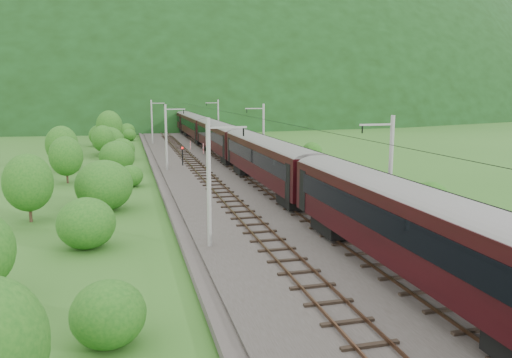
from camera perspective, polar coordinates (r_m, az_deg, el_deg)
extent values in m
plane|color=#2A571B|center=(33.34, 5.38, -7.27)|extent=(600.00, 600.00, 0.00)
cube|color=#38332D|center=(42.49, 0.75, -3.22)|extent=(14.00, 220.00, 0.30)
cube|color=#513523|center=(41.71, -3.38, -3.00)|extent=(0.08, 220.00, 0.15)
cube|color=#513523|center=(42.01, -1.46, -2.89)|extent=(0.08, 220.00, 0.15)
cube|color=black|center=(41.88, -2.42, -3.13)|extent=(2.40, 220.00, 0.12)
cube|color=#513523|center=(42.88, 2.92, -2.64)|extent=(0.08, 220.00, 0.15)
cube|color=#513523|center=(43.33, 4.73, -2.53)|extent=(0.08, 220.00, 0.15)
cube|color=black|center=(43.13, 3.83, -2.76)|extent=(2.40, 220.00, 0.12)
cylinder|color=gray|center=(30.76, -5.41, -0.48)|extent=(0.28, 0.28, 8.00)
cube|color=gray|center=(30.55, -3.28, 5.91)|extent=(2.40, 0.12, 0.12)
cylinder|color=black|center=(30.78, -1.44, 5.40)|extent=(0.10, 0.10, 0.50)
cylinder|color=gray|center=(62.30, -10.23, 4.72)|extent=(0.28, 0.28, 8.00)
cube|color=gray|center=(62.19, -9.22, 7.88)|extent=(2.40, 0.12, 0.12)
cylinder|color=black|center=(62.31, -8.28, 7.63)|extent=(0.10, 0.10, 0.50)
cylinder|color=gray|center=(94.15, -11.81, 6.41)|extent=(0.28, 0.28, 8.00)
cube|color=gray|center=(94.08, -11.15, 8.50)|extent=(2.40, 0.12, 0.12)
cylinder|color=black|center=(94.16, -10.53, 8.34)|extent=(0.10, 0.10, 0.50)
cylinder|color=gray|center=(126.08, -12.60, 7.24)|extent=(0.28, 0.28, 8.00)
cube|color=gray|center=(126.03, -12.11, 8.80)|extent=(2.40, 0.12, 0.12)
cylinder|color=black|center=(126.08, -11.64, 8.68)|extent=(0.10, 0.10, 0.50)
cylinder|color=gray|center=(158.03, -13.07, 7.74)|extent=(0.28, 0.28, 8.00)
cube|color=gray|center=(157.99, -12.68, 8.98)|extent=(2.40, 0.12, 0.12)
cylinder|color=black|center=(158.04, -12.31, 8.89)|extent=(0.10, 0.10, 0.50)
cylinder|color=gray|center=(34.93, 15.09, 0.48)|extent=(0.28, 0.28, 8.00)
cube|color=gray|center=(33.97, 13.58, 6.06)|extent=(2.40, 0.12, 0.12)
cylinder|color=black|center=(33.53, 12.05, 5.56)|extent=(0.10, 0.10, 0.50)
cylinder|color=gray|center=(64.46, 0.86, 5.05)|extent=(0.28, 0.28, 8.00)
cube|color=gray|center=(63.95, -0.18, 8.06)|extent=(2.40, 0.12, 0.12)
cylinder|color=black|center=(63.71, -1.05, 7.78)|extent=(0.10, 0.10, 0.50)
cylinder|color=gray|center=(95.60, -4.33, 6.64)|extent=(0.28, 0.28, 8.00)
cube|color=gray|center=(95.25, -5.07, 8.67)|extent=(2.40, 0.12, 0.12)
cylinder|color=black|center=(95.09, -5.67, 8.47)|extent=(0.10, 0.10, 0.50)
cylinder|color=gray|center=(127.16, -6.97, 7.43)|extent=(0.28, 0.28, 8.00)
cube|color=gray|center=(126.90, -7.54, 8.95)|extent=(2.40, 0.12, 0.12)
cylinder|color=black|center=(126.78, -7.99, 8.80)|extent=(0.10, 0.10, 0.50)
cylinder|color=gray|center=(158.90, -8.56, 7.89)|extent=(0.28, 0.28, 8.00)
cube|color=gray|center=(158.69, -9.03, 9.11)|extent=(2.40, 0.12, 0.12)
cylinder|color=black|center=(158.60, -9.39, 8.99)|extent=(0.10, 0.10, 0.50)
cylinder|color=black|center=(40.88, -2.49, 6.11)|extent=(0.03, 198.00, 0.03)
cylinder|color=black|center=(42.16, 3.94, 6.21)|extent=(0.03, 198.00, 0.03)
ellipsoid|color=black|center=(290.24, -12.65, 7.82)|extent=(504.00, 360.00, 244.00)
cube|color=black|center=(25.90, 17.23, -5.26)|extent=(3.25, 24.64, 3.36)
cylinder|color=slate|center=(25.55, 17.41, -1.98)|extent=(3.25, 24.51, 3.25)
cube|color=black|center=(24.98, 14.07, -4.70)|extent=(0.05, 21.68, 1.29)
cube|color=black|center=(26.69, 20.28, -4.09)|extent=(0.05, 21.68, 1.29)
cube|color=black|center=(33.81, 9.32, -5.21)|extent=(2.46, 3.58, 1.01)
cube|color=black|center=(48.95, 1.37, 2.24)|extent=(3.25, 24.64, 3.36)
cylinder|color=slate|center=(48.77, 1.37, 4.00)|extent=(3.25, 24.51, 3.25)
cube|color=black|center=(48.48, -0.50, 2.65)|extent=(0.05, 21.68, 1.29)
cube|color=black|center=(49.38, 3.20, 2.77)|extent=(0.05, 21.68, 1.29)
cube|color=black|center=(41.24, 4.67, -2.34)|extent=(2.46, 3.58, 1.01)
cube|color=black|center=(57.52, -1.02, 1.21)|extent=(2.46, 3.58, 1.01)
cube|color=black|center=(73.63, -4.15, 4.83)|extent=(3.25, 24.64, 3.36)
cylinder|color=slate|center=(73.51, -4.16, 6.00)|extent=(3.25, 24.51, 3.25)
cube|color=black|center=(73.31, -5.42, 5.10)|extent=(0.05, 21.68, 1.29)
cube|color=black|center=(73.91, -2.89, 5.18)|extent=(0.05, 21.68, 1.29)
cube|color=black|center=(65.47, -2.73, 2.27)|extent=(2.46, 3.58, 1.01)
cube|color=black|center=(82.30, -5.24, 3.83)|extent=(2.46, 3.58, 1.01)
cube|color=black|center=(98.72, -6.89, 6.10)|extent=(3.25, 24.64, 3.36)
cylinder|color=slate|center=(98.63, -6.91, 6.97)|extent=(3.25, 24.51, 3.25)
cube|color=black|center=(98.48, -7.85, 6.30)|extent=(0.05, 21.68, 1.29)
cube|color=black|center=(98.93, -5.95, 6.36)|extent=(0.05, 21.68, 1.29)
cube|color=black|center=(90.39, -6.11, 4.37)|extent=(2.46, 3.58, 1.01)
cube|color=black|center=(107.40, -7.51, 5.23)|extent=(2.46, 3.58, 1.01)
cube|color=black|center=(123.97, -8.53, 6.84)|extent=(3.25, 24.64, 3.36)
cylinder|color=slate|center=(123.89, -8.55, 7.54)|extent=(3.25, 24.51, 3.25)
cube|color=black|center=(123.78, -9.30, 7.00)|extent=(0.05, 21.68, 1.29)
cube|color=black|center=(124.13, -7.77, 7.05)|extent=(0.05, 21.68, 1.29)
cube|color=black|center=(115.56, -8.03, 5.55)|extent=(2.46, 3.58, 1.01)
cube|color=black|center=(132.66, -8.92, 6.09)|extent=(2.46, 3.58, 1.01)
cube|color=navy|center=(159.33, -9.95, 7.48)|extent=(3.25, 20.16, 3.36)
cylinder|color=slate|center=(159.27, -9.96, 8.03)|extent=(3.25, 20.06, 3.25)
cube|color=black|center=(159.18, -10.55, 7.61)|extent=(0.05, 17.74, 1.29)
cube|color=black|center=(159.46, -9.36, 7.65)|extent=(0.05, 17.74, 1.29)
cube|color=black|center=(152.41, -9.69, 6.56)|extent=(2.46, 3.58, 1.01)
cube|color=black|center=(166.45, -10.13, 6.83)|extent=(2.46, 3.58, 1.01)
cube|color=yellow|center=(169.17, -10.23, 7.54)|extent=(3.31, 0.50, 3.02)
cube|color=yellow|center=(149.50, -9.62, 7.25)|extent=(3.31, 0.50, 3.02)
cube|color=black|center=(162.24, -10.06, 8.33)|extent=(0.08, 1.60, 1.01)
cylinder|color=red|center=(83.85, -7.50, 3.87)|extent=(0.16, 0.16, 1.46)
cylinder|color=red|center=(77.87, -6.03, 3.49)|extent=(0.17, 0.17, 1.61)
cylinder|color=black|center=(65.78, -8.39, 2.51)|extent=(0.16, 0.16, 2.23)
sphere|color=red|center=(65.64, -8.42, 3.52)|extent=(0.27, 0.27, 0.27)
ellipsoid|color=#194D14|center=(20.89, -16.53, -14.59)|extent=(2.94, 2.94, 2.65)
ellipsoid|color=#194D14|center=(33.36, -18.83, -4.82)|extent=(3.66, 3.66, 3.29)
ellipsoid|color=#194D14|center=(43.42, -16.97, -0.70)|extent=(4.74, 4.74, 4.27)
ellipsoid|color=#194D14|center=(53.69, -14.12, 0.35)|extent=(2.54, 2.54, 2.29)
ellipsoid|color=#194D14|center=(63.56, -15.61, 2.47)|extent=(4.31, 4.31, 3.88)
ellipsoid|color=#194D14|center=(74.20, -15.05, 3.28)|extent=(3.58, 3.58, 3.23)
ellipsoid|color=#194D14|center=(82.84, -16.44, 4.25)|extent=(4.78, 4.78, 4.30)
ellipsoid|color=#194D14|center=(94.70, -17.27, 4.78)|extent=(4.41, 4.41, 3.97)
ellipsoid|color=#194D14|center=(103.60, -14.28, 4.91)|extent=(2.69, 2.69, 2.43)
ellipsoid|color=#194D14|center=(111.79, -14.52, 5.40)|extent=(3.35, 3.35, 3.01)
ellipsoid|color=#194D14|center=(124.88, -16.45, 6.04)|extent=(4.68, 4.68, 4.21)
cylinder|color=black|center=(41.71, -24.44, -2.58)|extent=(0.24, 0.24, 2.86)
ellipsoid|color=#194D14|center=(41.41, -24.61, -0.37)|extent=(3.68, 3.68, 4.41)
cylinder|color=black|center=(57.77, -20.80, 0.91)|extent=(0.24, 0.24, 2.78)
ellipsoid|color=#194D14|center=(57.56, -20.90, 2.47)|extent=(3.57, 3.57, 4.28)
cylinder|color=black|center=(66.72, -21.22, 2.15)|extent=(0.24, 0.24, 3.08)
ellipsoid|color=#194D14|center=(66.52, -21.31, 3.66)|extent=(3.96, 3.96, 4.75)
cylinder|color=black|center=(79.23, -17.05, 3.36)|extent=(0.24, 0.24, 2.61)
ellipsoid|color=#194D14|center=(79.08, -17.10, 4.44)|extent=(3.36, 3.36, 4.03)
cylinder|color=black|center=(92.52, -16.36, 4.59)|extent=(0.24, 0.24, 3.55)
ellipsoid|color=#194D14|center=(92.36, -16.42, 5.84)|extent=(4.56, 4.56, 5.48)
ellipsoid|color=#194D14|center=(31.98, 26.70, -7.46)|extent=(1.91, 1.91, 1.72)
ellipsoid|color=#194D14|center=(40.61, 19.26, -2.63)|extent=(3.07, 3.07, 2.76)
ellipsoid|color=#194D14|center=(57.70, 11.20, 0.77)|extent=(1.79, 1.79, 1.61)
ellipsoid|color=#194D14|center=(70.64, 6.41, 2.97)|extent=(2.86, 2.86, 2.57)
ellipsoid|color=#194D14|center=(82.28, 0.30, 3.76)|extent=(2.03, 2.03, 1.83)
ellipsoid|color=#194D14|center=(96.09, -1.72, 4.80)|extent=(2.56, 2.56, 2.31)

